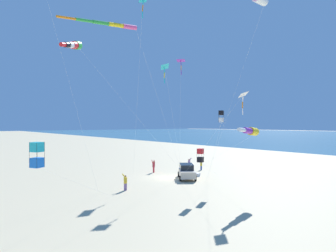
% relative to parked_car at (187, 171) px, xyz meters
% --- Properties ---
extents(ground_plane, '(600.00, 600.00, 0.00)m').
position_rel_parked_car_xyz_m(ground_plane, '(-1.49, 2.24, -0.95)').
color(ground_plane, '#C6B58C').
extents(parked_car, '(4.10, 4.53, 1.85)m').
position_rel_parked_car_xyz_m(parked_car, '(0.00, 0.00, 0.00)').
color(parked_car, beige).
rests_on(parked_car, ground_plane).
extents(cooler_box, '(0.62, 0.42, 0.42)m').
position_rel_parked_car_xyz_m(cooler_box, '(2.26, 0.22, -0.74)').
color(cooler_box, white).
rests_on(cooler_box, ground_plane).
extents(person_adult_flyer, '(0.63, 0.68, 1.89)m').
position_rel_parked_car_xyz_m(person_adult_flyer, '(4.93, 4.62, 0.08)').
color(person_adult_flyer, '#232328').
rests_on(person_adult_flyer, ground_plane).
extents(person_child_green_jacket, '(0.67, 0.63, 1.86)m').
position_rel_parked_car_xyz_m(person_child_green_jacket, '(-0.54, 6.35, 0.06)').
color(person_child_green_jacket, '#B72833').
rests_on(person_child_green_jacket, ground_plane).
extents(person_child_grey_jacket, '(0.61, 0.53, 1.78)m').
position_rel_parked_car_xyz_m(person_child_grey_jacket, '(-9.37, -0.48, 0.02)').
color(person_child_grey_jacket, '#8E6B9E').
rests_on(person_child_grey_jacket, ground_plane).
extents(person_bystander_far, '(0.42, 0.51, 1.53)m').
position_rel_parked_car_xyz_m(person_bystander_far, '(6.38, 3.51, -0.12)').
color(person_bystander_far, '#335199').
rests_on(person_bystander_far, ground_plane).
extents(kite_delta_rainbow_low_near, '(1.58, 9.99, 10.19)m').
position_rel_parked_car_xyz_m(kite_delta_rainbow_low_near, '(-2.01, -9.89, 8.85)').
color(kite_delta_rainbow_low_near, white).
rests_on(kite_delta_rainbow_low_near, ground_plane).
extents(kite_windsock_purple_drifting, '(18.94, 3.68, 15.83)m').
position_rel_parked_car_xyz_m(kite_windsock_purple_drifting, '(-13.97, 2.14, 14.11)').
color(kite_windsock_purple_drifting, green).
rests_on(kite_windsock_purple_drifting, ground_plane).
extents(kite_windsock_small_distant, '(18.95, 8.07, 15.43)m').
position_rel_parked_car_xyz_m(kite_windsock_small_distant, '(-13.98, -6.12, 13.92)').
color(kite_windsock_small_distant, '#EF4C93').
rests_on(kite_windsock_small_distant, ground_plane).
extents(kite_delta_orange_high_right, '(2.66, 2.95, 14.88)m').
position_rel_parked_car_xyz_m(kite_delta_orange_high_right, '(-2.00, -1.07, 13.66)').
color(kite_delta_orange_high_right, purple).
rests_on(kite_delta_orange_high_right, ground_plane).
extents(kite_delta_black_fish_shape, '(7.58, 4.71, 14.96)m').
position_rel_parked_car_xyz_m(kite_delta_black_fish_shape, '(-1.68, 2.51, 13.53)').
color(kite_delta_black_fish_shape, '#1EB7C6').
rests_on(kite_delta_black_fish_shape, ground_plane).
extents(kite_windsock_magenta_far_left, '(7.93, 14.30, 6.72)m').
position_rel_parked_car_xyz_m(kite_windsock_magenta_far_left, '(-1.42, -10.35, 5.38)').
color(kite_windsock_magenta_far_left, yellow).
rests_on(kite_windsock_magenta_far_left, ground_plane).
extents(kite_box_long_streamer_right, '(7.44, 1.08, 5.56)m').
position_rel_parked_car_xyz_m(kite_box_long_streamer_right, '(-18.51, -2.18, 3.59)').
color(kite_box_long_streamer_right, '#1EB7C6').
rests_on(kite_box_long_streamer_right, ground_plane).
extents(kite_box_striped_overhead, '(10.81, 6.89, 4.70)m').
position_rel_parked_car_xyz_m(kite_box_striped_overhead, '(-5.60, -7.77, 3.10)').
color(kite_box_striped_overhead, red).
rests_on(kite_box_striped_overhead, ground_plane).
extents(kite_box_blue_topmost, '(1.24, 3.22, 8.56)m').
position_rel_parked_car_xyz_m(kite_box_blue_topmost, '(0.51, -5.23, 6.93)').
color(kite_box_blue_topmost, black).
rests_on(kite_box_blue_topmost, ground_plane).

